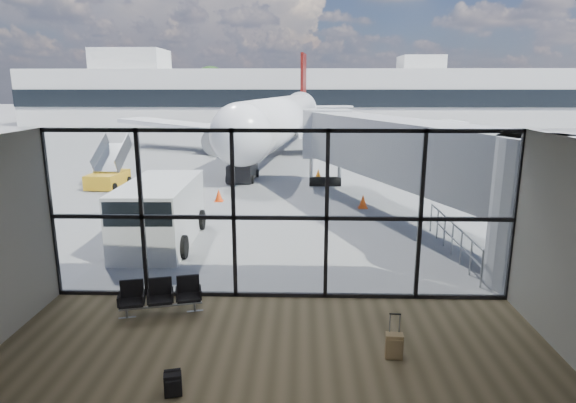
{
  "coord_description": "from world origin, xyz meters",
  "views": [
    {
      "loc": [
        0.54,
        -11.97,
        5.48
      ],
      "look_at": [
        0.12,
        3.0,
        1.92
      ],
      "focal_mm": 30.0,
      "sensor_mm": 36.0,
      "label": 1
    }
  ],
  "objects_px": {
    "backpack": "(173,384)",
    "suitcase": "(394,346)",
    "airliner": "(284,118)",
    "service_van": "(159,213)",
    "seating_row": "(161,295)",
    "belt_loader": "(243,170)",
    "mobile_stairs": "(108,177)"
  },
  "relations": [
    {
      "from": "mobile_stairs",
      "to": "backpack",
      "type": "bearing_deg",
      "value": -62.38
    },
    {
      "from": "backpack",
      "to": "suitcase",
      "type": "xyz_separation_m",
      "value": [
        4.25,
        1.35,
        0.06
      ]
    },
    {
      "from": "airliner",
      "to": "service_van",
      "type": "xyz_separation_m",
      "value": [
        -3.46,
        -26.26,
        -1.71
      ]
    },
    {
      "from": "service_van",
      "to": "seating_row",
      "type": "bearing_deg",
      "value": -75.41
    },
    {
      "from": "backpack",
      "to": "suitcase",
      "type": "height_order",
      "value": "suitcase"
    },
    {
      "from": "airliner",
      "to": "service_van",
      "type": "height_order",
      "value": "airliner"
    },
    {
      "from": "mobile_stairs",
      "to": "suitcase",
      "type": "bearing_deg",
      "value": -50.58
    },
    {
      "from": "backpack",
      "to": "suitcase",
      "type": "distance_m",
      "value": 4.46
    },
    {
      "from": "backpack",
      "to": "belt_loader",
      "type": "xyz_separation_m",
      "value": [
        -1.23,
        21.02,
        0.39
      ]
    },
    {
      "from": "suitcase",
      "to": "mobile_stairs",
      "type": "relative_size",
      "value": 0.29
    },
    {
      "from": "seating_row",
      "to": "belt_loader",
      "type": "distance_m",
      "value": 17.74
    },
    {
      "from": "seating_row",
      "to": "backpack",
      "type": "height_order",
      "value": "seating_row"
    },
    {
      "from": "backpack",
      "to": "airliner",
      "type": "relative_size",
      "value": 0.01
    },
    {
      "from": "suitcase",
      "to": "belt_loader",
      "type": "bearing_deg",
      "value": 110.43
    },
    {
      "from": "belt_loader",
      "to": "backpack",
      "type": "bearing_deg",
      "value": -83.63
    },
    {
      "from": "seating_row",
      "to": "belt_loader",
      "type": "relative_size",
      "value": 0.49
    },
    {
      "from": "service_van",
      "to": "airliner",
      "type": "bearing_deg",
      "value": 80.92
    },
    {
      "from": "airliner",
      "to": "mobile_stairs",
      "type": "relative_size",
      "value": 10.9
    },
    {
      "from": "backpack",
      "to": "suitcase",
      "type": "bearing_deg",
      "value": 3.36
    },
    {
      "from": "suitcase",
      "to": "seating_row",
      "type": "bearing_deg",
      "value": 165.21
    },
    {
      "from": "service_van",
      "to": "belt_loader",
      "type": "distance_m",
      "value": 12.42
    },
    {
      "from": "airliner",
      "to": "service_van",
      "type": "bearing_deg",
      "value": -91.11
    },
    {
      "from": "seating_row",
      "to": "belt_loader",
      "type": "xyz_separation_m",
      "value": [
        -0.07,
        17.74,
        0.13
      ]
    },
    {
      "from": "seating_row",
      "to": "backpack",
      "type": "distance_m",
      "value": 3.49
    },
    {
      "from": "airliner",
      "to": "service_van",
      "type": "distance_m",
      "value": 26.55
    },
    {
      "from": "backpack",
      "to": "airliner",
      "type": "xyz_separation_m",
      "value": [
        0.73,
        34.97,
        2.63
      ]
    },
    {
      "from": "backpack",
      "to": "belt_loader",
      "type": "relative_size",
      "value": 0.12
    },
    {
      "from": "suitcase",
      "to": "belt_loader",
      "type": "height_order",
      "value": "belt_loader"
    },
    {
      "from": "backpack",
      "to": "suitcase",
      "type": "relative_size",
      "value": 0.49
    },
    {
      "from": "seating_row",
      "to": "backpack",
      "type": "bearing_deg",
      "value": -84.81
    },
    {
      "from": "belt_loader",
      "to": "airliner",
      "type": "bearing_deg",
      "value": 85.04
    },
    {
      "from": "service_van",
      "to": "mobile_stairs",
      "type": "relative_size",
      "value": 1.56
    }
  ]
}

